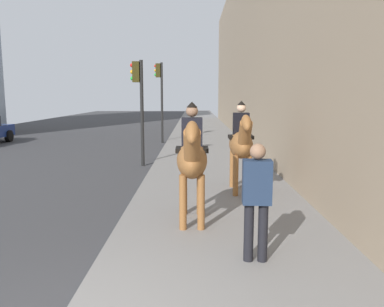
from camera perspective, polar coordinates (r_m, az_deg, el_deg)
mounted_horse_near at (r=7.08m, az=-0.00°, el=-0.63°), size 2.15×0.60×2.24m
mounted_horse_far at (r=9.47m, az=7.25°, el=1.55°), size 2.15×0.60×2.23m
pedestrian_greeting at (r=5.54m, az=9.49°, el=-5.99°), size 0.28×0.41×1.70m
traffic_light_near_curb at (r=13.69m, az=-7.78°, el=8.43°), size 0.20×0.44×3.68m
traffic_light_far_curb at (r=20.47m, az=-4.70°, el=9.31°), size 0.20×0.44×4.16m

